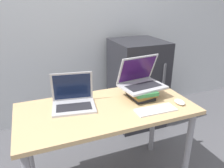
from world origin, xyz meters
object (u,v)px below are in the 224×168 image
laptop_left (73,100)px  book_stack (141,92)px  wireless_keyboard (156,110)px  mouse (180,102)px  laptop_on_books (141,80)px  mini_fridge (137,83)px

laptop_left → book_stack: (0.54, -0.06, -0.00)m
laptop_left → wireless_keyboard: (0.54, -0.29, -0.04)m
wireless_keyboard → mouse: size_ratio=3.06×
book_stack → laptop_on_books: (0.01, 0.04, 0.09)m
mini_fridge → wireless_keyboard: bearing=-111.3°
mouse → laptop_on_books: bearing=131.4°
laptop_left → wireless_keyboard: 0.61m
laptop_on_books → mini_fridge: size_ratio=0.35×
book_stack → mouse: book_stack is taller
book_stack → laptop_on_books: size_ratio=0.74×
laptop_on_books → wireless_keyboard: (-0.02, -0.27, -0.13)m
laptop_on_books → wireless_keyboard: laptop_on_books is taller
mouse → mini_fridge: (0.18, 1.02, -0.25)m
book_stack → laptop_on_books: bearing=71.0°
laptop_on_books → wireless_keyboard: size_ratio=1.22×
laptop_on_books → wireless_keyboard: bearing=-93.3°
mouse → book_stack: bearing=137.5°
laptop_left → mini_fridge: (0.94, 0.75, -0.28)m
wireless_keyboard → mini_fridge: 1.14m
wireless_keyboard → mini_fridge: size_ratio=0.29×
mouse → laptop_left: bearing=160.8°
laptop_left → mini_fridge: bearing=38.4°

